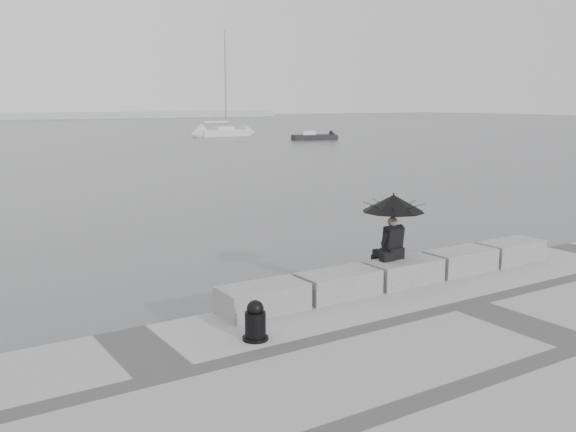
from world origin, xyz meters
TOP-DOWN VIEW (x-y plane):
  - ground at (0.00, 0.00)m, footprint 360.00×360.00m
  - stone_block_far_left at (-3.40, -0.45)m, footprint 1.60×0.80m
  - stone_block_left at (-1.70, -0.45)m, footprint 1.60×0.80m
  - stone_block_centre at (0.00, -0.45)m, footprint 1.60×0.80m
  - stone_block_right at (1.70, -0.45)m, footprint 1.60×0.80m
  - stone_block_far_right at (3.40, -0.45)m, footprint 1.60×0.80m
  - seated_person at (-0.10, -0.20)m, footprint 1.31×1.31m
  - bag at (-0.35, -0.32)m, footprint 0.29×0.17m
  - mooring_bollard at (-4.21, -1.59)m, footprint 0.42×0.42m
  - sailboat_right at (27.59, 61.76)m, footprint 6.94×2.89m
  - small_motorboat at (32.49, 49.07)m, footprint 5.23×2.87m

SIDE VIEW (x-z plane):
  - ground at x=0.00m, z-range 0.00..0.00m
  - small_motorboat at x=32.49m, z-range -0.23..0.87m
  - sailboat_right at x=27.59m, z-range -5.91..6.99m
  - stone_block_far_left at x=-3.40m, z-range 0.50..1.00m
  - stone_block_left at x=-1.70m, z-range 0.50..1.00m
  - stone_block_centre at x=0.00m, z-range 0.50..1.00m
  - stone_block_right at x=1.70m, z-range 0.50..1.00m
  - stone_block_far_right at x=3.40m, z-range 0.50..1.00m
  - mooring_bollard at x=-4.21m, z-range 0.45..1.11m
  - bag at x=-0.35m, z-range 1.00..1.19m
  - seated_person at x=-0.10m, z-range 1.34..2.73m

